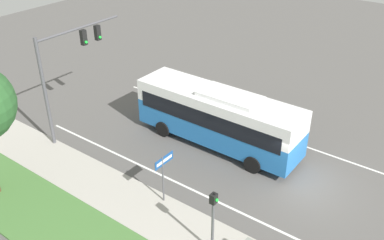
{
  "coord_description": "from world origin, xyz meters",
  "views": [
    {
      "loc": [
        -17.38,
        -6.05,
        13.92
      ],
      "look_at": [
        -0.37,
        6.54,
        1.79
      ],
      "focal_mm": 40.0,
      "sensor_mm": 36.0,
      "label": 1
    }
  ],
  "objects_px": {
    "pedestrian_signal": "(213,214)",
    "street_sign": "(164,170)",
    "signal_gantry": "(67,61)",
    "bus": "(218,115)"
  },
  "relations": [
    {
      "from": "signal_gantry",
      "to": "street_sign",
      "type": "height_order",
      "value": "signal_gantry"
    },
    {
      "from": "bus",
      "to": "signal_gantry",
      "type": "relative_size",
      "value": 1.52
    },
    {
      "from": "street_sign",
      "to": "pedestrian_signal",
      "type": "bearing_deg",
      "value": -109.75
    },
    {
      "from": "bus",
      "to": "signal_gantry",
      "type": "bearing_deg",
      "value": 117.67
    },
    {
      "from": "pedestrian_signal",
      "to": "street_sign",
      "type": "distance_m",
      "value": 3.94
    },
    {
      "from": "signal_gantry",
      "to": "pedestrian_signal",
      "type": "xyz_separation_m",
      "value": [
        -3.17,
        -12.28,
        -2.56
      ]
    },
    {
      "from": "bus",
      "to": "pedestrian_signal",
      "type": "height_order",
      "value": "bus"
    },
    {
      "from": "bus",
      "to": "street_sign",
      "type": "relative_size",
      "value": 3.75
    },
    {
      "from": "bus",
      "to": "street_sign",
      "type": "height_order",
      "value": "bus"
    },
    {
      "from": "signal_gantry",
      "to": "pedestrian_signal",
      "type": "relative_size",
      "value": 2.09
    }
  ]
}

